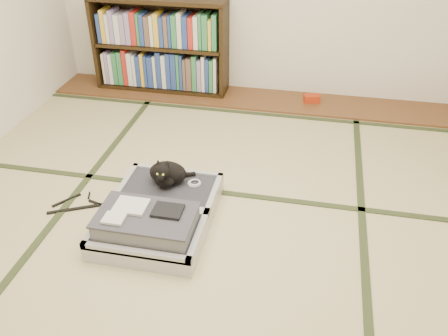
# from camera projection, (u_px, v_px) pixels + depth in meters

# --- Properties ---
(floor) EXTENTS (4.50, 4.50, 0.00)m
(floor) POSITION_uv_depth(u_px,v_px,m) (206.00, 228.00, 3.08)
(floor) COLOR tan
(floor) RESTS_ON ground
(wood_strip) EXTENTS (4.00, 0.50, 0.02)m
(wood_strip) POSITION_uv_depth(u_px,v_px,m) (252.00, 99.00, 4.71)
(wood_strip) COLOR brown
(wood_strip) RESTS_ON ground
(red_item) EXTENTS (0.17, 0.13, 0.07)m
(red_item) POSITION_uv_depth(u_px,v_px,m) (312.00, 98.00, 4.61)
(red_item) COLOR #AC2A0D
(red_item) RESTS_ON wood_strip
(tatami_borders) EXTENTS (4.00, 4.50, 0.01)m
(tatami_borders) POSITION_uv_depth(u_px,v_px,m) (221.00, 185.00, 3.48)
(tatami_borders) COLOR #2D381E
(tatami_borders) RESTS_ON ground
(bookcase) EXTENTS (1.33, 0.30, 0.92)m
(bookcase) POSITION_uv_depth(u_px,v_px,m) (160.00, 47.00, 4.69)
(bookcase) COLOR black
(bookcase) RESTS_ON wood_strip
(suitcase) EXTENTS (0.67, 0.89, 0.26)m
(suitcase) POSITION_uv_depth(u_px,v_px,m) (157.00, 215.00, 3.04)
(suitcase) COLOR #B6B6BB
(suitcase) RESTS_ON floor
(cat) EXTENTS (0.30, 0.30, 0.24)m
(cat) POSITION_uv_depth(u_px,v_px,m) (167.00, 174.00, 3.22)
(cat) COLOR black
(cat) RESTS_ON suitcase
(cable_coil) EXTENTS (0.09, 0.09, 0.02)m
(cable_coil) POSITION_uv_depth(u_px,v_px,m) (194.00, 183.00, 3.27)
(cable_coil) COLOR white
(cable_coil) RESTS_ON suitcase
(hanger) EXTENTS (0.43, 0.29, 0.01)m
(hanger) POSITION_uv_depth(u_px,v_px,m) (82.00, 205.00, 3.27)
(hanger) COLOR black
(hanger) RESTS_ON floor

